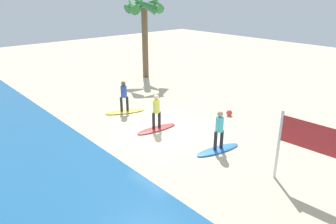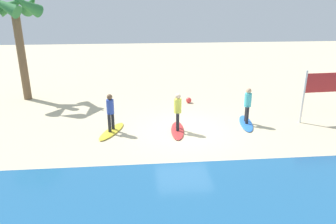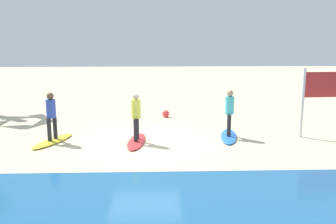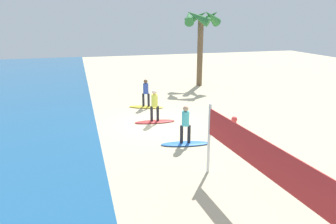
# 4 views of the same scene
# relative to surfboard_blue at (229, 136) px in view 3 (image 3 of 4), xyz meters

# --- Properties ---
(ground_plane) EXTENTS (60.00, 60.00, 0.00)m
(ground_plane) POSITION_rel_surfboard_blue_xyz_m (2.99, 0.51, -0.04)
(ground_plane) COLOR beige
(surfboard_blue) EXTENTS (0.93, 2.17, 0.09)m
(surfboard_blue) POSITION_rel_surfboard_blue_xyz_m (0.00, 0.00, 0.00)
(surfboard_blue) COLOR blue
(surfboard_blue) RESTS_ON ground
(surfer_blue) EXTENTS (0.32, 0.45, 1.64)m
(surfer_blue) POSITION_rel_surfboard_blue_xyz_m (0.00, 0.00, 0.99)
(surfer_blue) COLOR #232328
(surfer_blue) RESTS_ON surfboard_blue
(surfboard_red) EXTENTS (0.76, 2.14, 0.09)m
(surfboard_red) POSITION_rel_surfboard_blue_xyz_m (3.28, 0.55, 0.00)
(surfboard_red) COLOR red
(surfboard_red) RESTS_ON ground
(surfer_red) EXTENTS (0.32, 0.46, 1.64)m
(surfer_red) POSITION_rel_surfboard_blue_xyz_m (3.28, 0.55, 0.99)
(surfer_red) COLOR #232328
(surfer_red) RESTS_ON surfboard_red
(surfboard_yellow) EXTENTS (1.32, 2.16, 0.09)m
(surfboard_yellow) POSITION_rel_surfboard_blue_xyz_m (6.16, 0.39, 0.00)
(surfboard_yellow) COLOR yellow
(surfboard_yellow) RESTS_ON ground
(surfer_yellow) EXTENTS (0.32, 0.44, 1.64)m
(surfer_yellow) POSITION_rel_surfboard_blue_xyz_m (6.16, 0.39, 0.99)
(surfer_yellow) COLOR #232328
(surfer_yellow) RESTS_ON surfboard_yellow
(beach_ball) EXTENTS (0.31, 0.31, 0.31)m
(beach_ball) POSITION_rel_surfboard_blue_xyz_m (2.16, -3.44, 0.11)
(beach_ball) COLOR #E53838
(beach_ball) RESTS_ON ground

